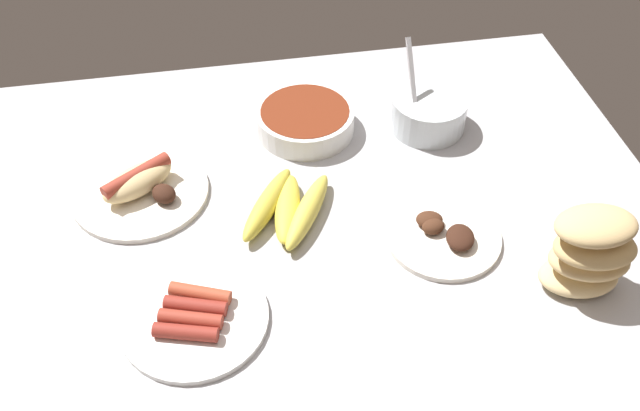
# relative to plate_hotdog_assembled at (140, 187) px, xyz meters

# --- Properties ---
(ground_plane) EXTENTS (1.20, 0.90, 0.03)m
(ground_plane) POSITION_rel_plate_hotdog_assembled_xyz_m (-0.28, 0.09, -0.03)
(ground_plane) COLOR #B2B2B7
(plate_hotdog_assembled) EXTENTS (0.23, 0.23, 0.06)m
(plate_hotdog_assembled) POSITION_rel_plate_hotdog_assembled_xyz_m (0.00, 0.00, 0.00)
(plate_hotdog_assembled) COLOR white
(plate_hotdog_assembled) RESTS_ON ground_plane
(plate_grilled_meat) EXTENTS (0.18, 0.18, 0.03)m
(plate_grilled_meat) POSITION_rel_plate_hotdog_assembled_xyz_m (-0.48, 0.19, -0.01)
(plate_grilled_meat) COLOR white
(plate_grilled_meat) RESTS_ON ground_plane
(banana_bunch) EXTENTS (0.18, 0.20, 0.04)m
(banana_bunch) POSITION_rel_plate_hotdog_assembled_xyz_m (-0.24, 0.09, 0.00)
(banana_bunch) COLOR #E5D14C
(banana_bunch) RESTS_ON ground_plane
(plate_sausages) EXTENTS (0.21, 0.21, 0.03)m
(plate_sausages) POSITION_rel_plate_hotdog_assembled_xyz_m (-0.07, 0.28, -0.01)
(plate_sausages) COLOR white
(plate_sausages) RESTS_ON ground_plane
(bowl_chili) EXTENTS (0.18, 0.18, 0.05)m
(bowl_chili) POSITION_rel_plate_hotdog_assembled_xyz_m (-0.30, -0.12, 0.01)
(bowl_chili) COLOR white
(bowl_chili) RESTS_ON ground_plane
(bread_stack) EXTENTS (0.14, 0.10, 0.14)m
(bread_stack) POSITION_rel_plate_hotdog_assembled_xyz_m (-0.65, 0.31, 0.05)
(bread_stack) COLOR #E5C689
(bread_stack) RESTS_ON ground_plane
(bowl_coleslaw) EXTENTS (0.14, 0.14, 0.16)m
(bowl_coleslaw) POSITION_rel_plate_hotdog_assembled_xyz_m (-0.53, -0.09, 0.02)
(bowl_coleslaw) COLOR silver
(bowl_coleslaw) RESTS_ON ground_plane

